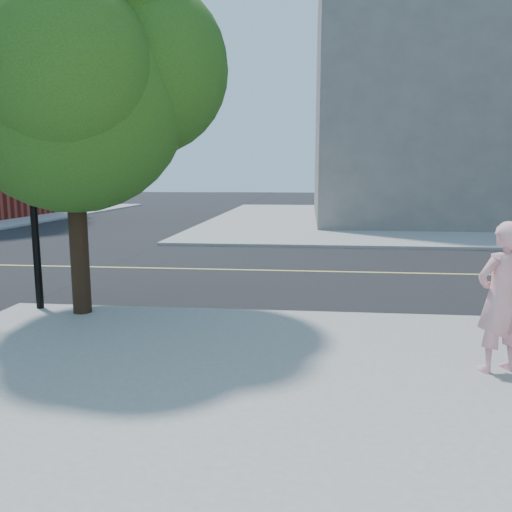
# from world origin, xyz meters

# --- Properties ---
(ground) EXTENTS (140.00, 140.00, 0.00)m
(ground) POSITION_xyz_m (0.00, 0.00, 0.00)
(ground) COLOR black
(ground) RESTS_ON ground
(road_ew) EXTENTS (140.00, 9.00, 0.01)m
(road_ew) POSITION_xyz_m (0.00, 4.50, 0.01)
(road_ew) COLOR black
(road_ew) RESTS_ON ground
(sidewalk_ne) EXTENTS (29.00, 25.00, 0.12)m
(sidewalk_ne) POSITION_xyz_m (13.50, 21.50, 0.06)
(sidewalk_ne) COLOR gray
(sidewalk_ne) RESTS_ON ground
(filler_ne) EXTENTS (18.00, 16.00, 14.00)m
(filler_ne) POSITION_xyz_m (14.00, 22.00, 7.12)
(filler_ne) COLOR slate
(filler_ne) RESTS_ON sidewalk_ne
(man_on_phone) EXTENTS (0.82, 0.70, 1.91)m
(man_on_phone) POSITION_xyz_m (7.00, -2.61, 1.08)
(man_on_phone) COLOR #E5A2AA
(man_on_phone) RESTS_ON sidewalk_se
(street_tree) EXTENTS (4.98, 4.53, 6.61)m
(street_tree) POSITION_xyz_m (0.64, -0.49, 4.39)
(street_tree) COLOR black
(street_tree) RESTS_ON sidewalk_se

